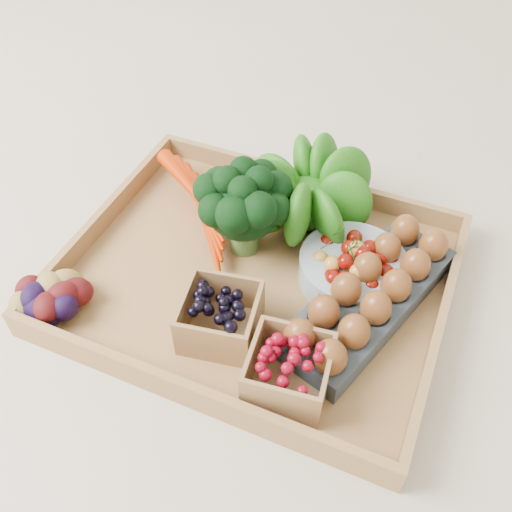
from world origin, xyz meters
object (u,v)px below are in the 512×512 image
at_px(tray, 256,280).
at_px(broccoli, 244,221).
at_px(egg_carton, 368,302).
at_px(cherry_bowl, 352,269).

distance_m(tray, broccoli, 0.09).
height_order(broccoli, egg_carton, broccoli).
xyz_separation_m(broccoli, cherry_bowl, (0.17, 0.01, -0.04)).
height_order(tray, broccoli, broccoli).
bearing_deg(egg_carton, cherry_bowl, 145.99).
xyz_separation_m(cherry_bowl, egg_carton, (0.04, -0.05, -0.00)).
distance_m(tray, egg_carton, 0.17).
bearing_deg(tray, egg_carton, 1.65).
relative_size(cherry_bowl, egg_carton, 0.52).
relative_size(broccoli, egg_carton, 0.48).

